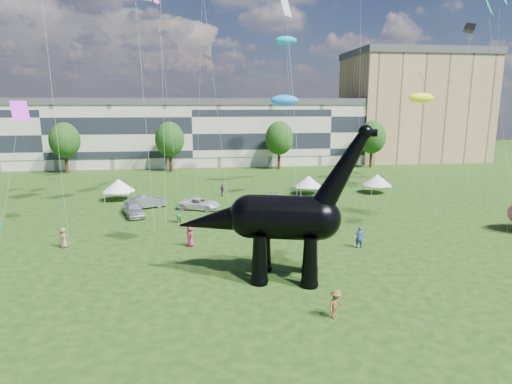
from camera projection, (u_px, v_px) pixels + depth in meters
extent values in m
plane|color=#16330C|center=(306.00, 290.00, 27.87)|extent=(220.00, 220.00, 0.00)
cube|color=beige|center=(193.00, 135.00, 85.88)|extent=(78.00, 11.00, 12.00)
cube|color=tan|center=(413.00, 109.00, 93.89)|extent=(28.00, 18.00, 22.00)
cylinder|color=#382314|center=(67.00, 164.00, 75.22)|extent=(0.56, 0.56, 3.20)
ellipsoid|color=#14380F|center=(64.00, 137.00, 74.28)|extent=(5.20, 5.20, 6.24)
cylinder|color=#382314|center=(171.00, 163.00, 77.51)|extent=(0.56, 0.56, 3.20)
ellipsoid|color=#14380F|center=(170.00, 136.00, 76.56)|extent=(5.20, 5.20, 6.24)
cylinder|color=#382314|center=(279.00, 161.00, 80.05)|extent=(0.56, 0.56, 3.20)
ellipsoid|color=#14380F|center=(279.00, 135.00, 79.10)|extent=(5.20, 5.20, 6.24)
cylinder|color=#382314|center=(371.00, 159.00, 82.34)|extent=(0.56, 0.56, 3.20)
ellipsoid|color=#14380F|center=(372.00, 135.00, 81.39)|extent=(5.20, 5.20, 6.24)
cone|color=black|center=(260.00, 260.00, 28.62)|extent=(1.42, 1.42, 3.36)
sphere|color=black|center=(259.00, 281.00, 28.91)|extent=(1.23, 1.23, 1.23)
cone|color=black|center=(264.00, 248.00, 31.01)|extent=(1.42, 1.42, 3.36)
sphere|color=black|center=(264.00, 267.00, 31.30)|extent=(1.23, 1.23, 1.23)
cone|color=black|center=(310.00, 262.00, 28.18)|extent=(1.42, 1.42, 3.36)
sphere|color=black|center=(309.00, 283.00, 28.47)|extent=(1.23, 1.23, 1.23)
cone|color=black|center=(310.00, 250.00, 30.57)|extent=(1.42, 1.42, 3.36)
sphere|color=black|center=(310.00, 270.00, 30.86)|extent=(1.23, 1.23, 1.23)
cylinder|color=black|center=(285.00, 217.00, 29.07)|extent=(5.33, 4.14, 3.02)
sphere|color=black|center=(251.00, 216.00, 29.38)|extent=(3.02, 3.02, 3.02)
sphere|color=black|center=(320.00, 219.00, 28.76)|extent=(2.91, 2.91, 2.91)
cone|color=black|center=(342.00, 171.00, 27.93)|extent=(4.51, 2.72, 5.93)
sphere|color=black|center=(365.00, 132.00, 27.24)|extent=(0.94, 0.94, 0.94)
cylinder|color=black|center=(371.00, 133.00, 27.21)|extent=(0.88, 0.68, 0.49)
cone|color=black|center=(218.00, 220.00, 29.75)|extent=(6.33, 3.81, 3.29)
imported|color=silver|center=(134.00, 209.00, 46.36)|extent=(3.22, 5.06, 1.60)
imported|color=gray|center=(146.00, 202.00, 49.92)|extent=(4.87, 3.40, 1.52)
imported|color=silver|center=(199.00, 204.00, 49.29)|extent=(5.33, 3.96, 1.34)
imported|color=#595960|center=(272.00, 203.00, 49.75)|extent=(3.05, 5.23, 1.42)
cube|color=silver|center=(308.00, 187.00, 57.49)|extent=(3.72, 3.72, 0.12)
cone|color=silver|center=(308.00, 181.00, 57.33)|extent=(4.71, 4.71, 1.45)
cylinder|color=#999999|center=(297.00, 192.00, 56.60)|extent=(0.06, 0.06, 1.06)
cylinder|color=#999999|center=(317.00, 193.00, 56.01)|extent=(0.06, 0.06, 1.06)
cylinder|color=#999999|center=(299.00, 188.00, 59.18)|extent=(0.06, 0.06, 1.06)
cylinder|color=#999999|center=(319.00, 189.00, 58.59)|extent=(0.06, 0.06, 1.06)
cube|color=silver|center=(377.00, 185.00, 58.38)|extent=(3.07, 3.07, 0.12)
cone|color=silver|center=(377.00, 180.00, 58.22)|extent=(3.89, 3.89, 1.48)
cylinder|color=#999999|center=(371.00, 191.00, 56.92)|extent=(0.06, 0.06, 1.09)
cylinder|color=#999999|center=(391.00, 191.00, 57.37)|extent=(0.06, 0.06, 1.09)
cylinder|color=#999999|center=(363.00, 188.00, 59.60)|extent=(0.06, 0.06, 1.09)
cylinder|color=#999999|center=(382.00, 187.00, 60.05)|extent=(0.06, 0.06, 1.09)
cube|color=white|center=(119.00, 191.00, 53.98)|extent=(3.35, 3.35, 0.12)
cone|color=white|center=(119.00, 185.00, 53.81)|extent=(4.24, 4.24, 1.54)
cylinder|color=#999999|center=(104.00, 198.00, 52.63)|extent=(0.06, 0.06, 1.13)
cylinder|color=#999999|center=(128.00, 198.00, 52.74)|extent=(0.06, 0.06, 1.13)
cylinder|color=#999999|center=(111.00, 194.00, 55.45)|extent=(0.06, 0.06, 1.13)
cylinder|color=#999999|center=(134.00, 193.00, 55.56)|extent=(0.06, 0.06, 1.13)
imported|color=#A82A52|center=(190.00, 236.00, 36.37)|extent=(0.88, 1.05, 1.84)
imported|color=brown|center=(323.00, 211.00, 44.79)|extent=(1.21, 0.72, 1.85)
imported|color=brown|center=(336.00, 304.00, 24.07)|extent=(1.25, 1.18, 1.70)
imported|color=#713475|center=(222.00, 190.00, 56.47)|extent=(0.83, 1.08, 1.71)
imported|color=#2A399A|center=(359.00, 237.00, 36.00)|extent=(0.73, 0.52, 1.86)
imported|color=#AF7257|center=(63.00, 238.00, 36.01)|extent=(0.93, 1.03, 1.77)
imported|color=#327E4D|center=(177.00, 215.00, 43.68)|extent=(1.05, 1.06, 1.73)
imported|color=teal|center=(382.00, 181.00, 62.29)|extent=(0.50, 0.71, 1.85)
ellipsoid|color=#E6FF15|center=(421.00, 98.00, 61.58)|extent=(4.09, 3.49, 1.47)
plane|color=white|center=(286.00, 6.00, 28.37)|extent=(1.23, 1.29, 1.29)
plane|color=#16952F|center=(487.00, 0.00, 46.59)|extent=(3.42, 3.49, 3.14)
cube|color=black|center=(469.00, 28.00, 58.54)|extent=(2.46, 3.06, 1.09)
ellipsoid|color=#0C8CBE|center=(286.00, 40.00, 68.17)|extent=(3.03, 3.81, 1.36)
ellipsoid|color=blue|center=(285.00, 100.00, 61.75)|extent=(3.85, 4.38, 1.59)
plane|color=green|center=(422.00, 77.00, 49.62)|extent=(1.31, 1.62, 1.22)
plane|color=purple|center=(20.00, 111.00, 37.80)|extent=(2.07, 1.71, 1.76)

